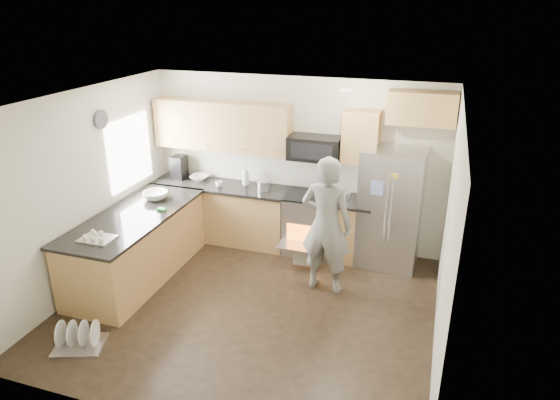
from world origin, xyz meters
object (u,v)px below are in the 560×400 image
(stove_range, at_px, (311,211))
(dish_rack, at_px, (79,340))
(person, at_px, (326,225))
(refrigerator, at_px, (390,208))

(stove_range, bearing_deg, dish_rack, -121.66)
(stove_range, bearing_deg, person, -65.17)
(person, bearing_deg, refrigerator, -121.38)
(refrigerator, bearing_deg, person, -123.14)
(stove_range, bearing_deg, refrigerator, 0.37)
(refrigerator, distance_m, person, 1.20)
(dish_rack, bearing_deg, stove_range, 58.34)
(refrigerator, distance_m, dish_rack, 4.34)
(refrigerator, xyz_separation_m, person, (-0.70, -0.97, 0.06))
(stove_range, height_order, person, person)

